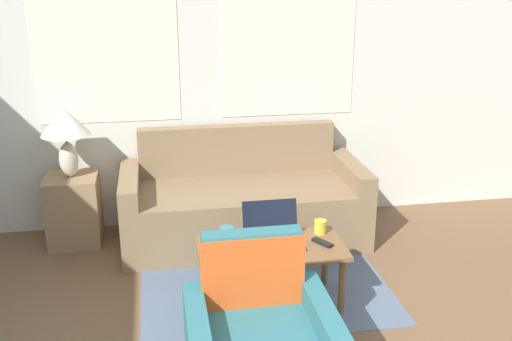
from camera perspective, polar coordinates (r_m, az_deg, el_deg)
The scene contains 11 objects.
wall_back at distance 4.89m, azimuth -4.36°, elevation 9.75°, with size 6.76×0.06×2.60m.
rug at distance 4.40m, azimuth 0.15°, elevation -9.22°, with size 1.67×1.80×0.01m.
couch at distance 4.78m, azimuth -1.28°, elevation -3.28°, with size 1.88×0.82×0.86m.
side_table at distance 4.90m, azimuth -16.94°, elevation -3.59°, with size 0.40×0.40×0.55m.
table_lamp at distance 4.69m, azimuth -17.71°, elevation 3.92°, with size 0.36×0.36×0.54m.
coffee_table at distance 3.81m, azimuth 1.45°, elevation -7.94°, with size 0.93×0.48×0.41m.
laptop at distance 3.82m, azimuth 1.59°, elevation -6.10°, with size 0.35×0.30×0.25m.
cup_navy at distance 3.97m, azimuth 6.14°, elevation -5.35°, with size 0.08×0.08×0.09m.
cup_yellow at distance 3.86m, azimuth -2.78°, elevation -6.01°, with size 0.09×0.09×0.09m.
cup_white at distance 3.65m, azimuth -2.19°, elevation -7.50°, with size 0.09×0.09×0.10m.
tv_remote at distance 3.84m, azimuth 6.33°, elevation -6.83°, with size 0.12×0.15×0.02m.
Camera 1 is at (-0.47, -1.01, 2.08)m, focal length 42.00 mm.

